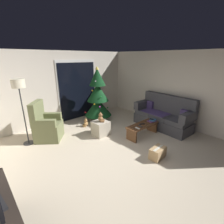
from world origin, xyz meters
The scene contains 19 objects.
ground_plane centered at (0.00, 0.00, 0.00)m, with size 7.00×7.00×0.00m, color beige.
wall_back centered at (0.00, 3.06, 1.25)m, with size 5.72×0.12×2.50m, color beige.
wall_right centered at (2.86, 0.00, 1.25)m, with size 0.12×6.00×2.50m, color beige.
patio_door_frame centered at (0.69, 2.99, 1.10)m, with size 1.60×0.02×2.20m, color silver.
patio_door_glass centered at (0.69, 2.97, 1.05)m, with size 1.50×0.02×2.10m, color black.
couch centered at (2.32, 0.23, 0.40)m, with size 0.88×1.98×1.08m.
coffee_table centered at (1.25, 0.27, 0.25)m, with size 1.10×0.40×0.38m.
remote_white centered at (0.91, 0.18, 0.39)m, with size 0.04×0.16×0.02m, color silver.
remote_graphite centered at (1.09, 0.23, 0.39)m, with size 0.04×0.16×0.02m, color #333338.
remote_black centered at (1.24, 0.29, 0.39)m, with size 0.04×0.16×0.02m, color black.
book_stack centered at (1.65, 0.21, 0.41)m, with size 0.26×0.22×0.07m.
cell_phone centered at (1.65, 0.24, 0.45)m, with size 0.07×0.14×0.01m, color black.
christmas_tree centered at (1.03, 2.19, 0.89)m, with size 0.99×0.99×2.00m.
armchair centered at (-0.97, 1.99, 0.40)m, with size 0.97×0.96×1.13m.
floor_lamp centered at (-1.48, 2.08, 1.51)m, with size 0.32×0.32×1.78m.
ottoman centered at (0.36, 1.17, 0.22)m, with size 0.44×0.44×0.44m, color #B2A893.
teddy_bear_chestnut centered at (0.36, 1.16, 0.56)m, with size 0.21×0.21×0.29m.
teddy_bear_honey_by_tree centered at (0.36, 2.02, 0.12)m, with size 0.21×0.21×0.29m.
cardboard_box_taped_mid_floor centered at (0.61, -0.70, 0.13)m, with size 0.44×0.28×0.27m.
Camera 1 is at (-2.43, -2.47, 2.29)m, focal length 26.14 mm.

